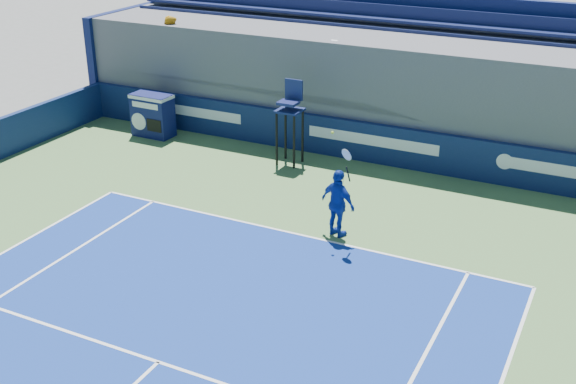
% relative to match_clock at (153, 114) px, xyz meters
% --- Properties ---
extents(back_hoarding, '(20.40, 0.21, 1.20)m').
position_rel_match_clock_xyz_m(back_hoarding, '(7.19, 0.93, -0.14)').
color(back_hoarding, '#0C1A43').
rests_on(back_hoarding, ground).
extents(match_clock, '(1.33, 0.75, 1.40)m').
position_rel_match_clock_xyz_m(match_clock, '(0.00, 0.00, 0.00)').
color(match_clock, '#0E1549').
rests_on(match_clock, ground).
extents(umpire_chair, '(0.71, 0.71, 2.48)m').
position_rel_match_clock_xyz_m(umpire_chair, '(5.05, -0.21, 0.79)').
color(umpire_chair, black).
rests_on(umpire_chair, ground).
extents(tennis_player, '(1.05, 0.72, 2.57)m').
position_rel_match_clock_xyz_m(tennis_player, '(8.11, -3.91, 0.10)').
color(tennis_player, '#13329F').
rests_on(tennis_player, apron).
extents(stadium_seating, '(21.00, 4.05, 4.40)m').
position_rel_match_clock_xyz_m(stadium_seating, '(7.17, 2.98, 1.09)').
color(stadium_seating, '#4E4E52').
rests_on(stadium_seating, ground).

